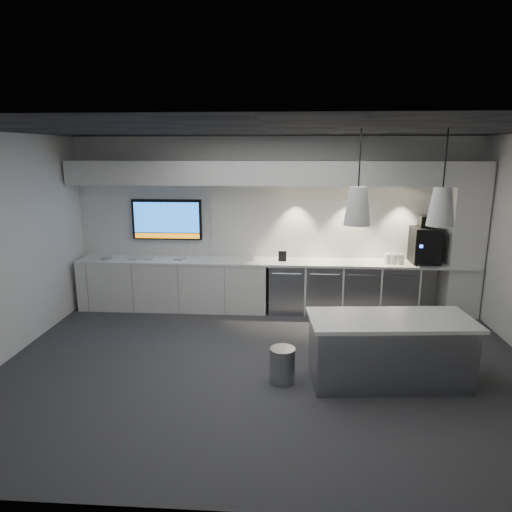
# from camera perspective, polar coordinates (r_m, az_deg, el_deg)

# --- Properties ---
(floor) EXTENTS (7.00, 7.00, 0.00)m
(floor) POSITION_cam_1_polar(r_m,az_deg,el_deg) (6.16, 1.38, -13.57)
(floor) COLOR #323235
(floor) RESTS_ON ground
(ceiling) EXTENTS (7.00, 7.00, 0.00)m
(ceiling) POSITION_cam_1_polar(r_m,az_deg,el_deg) (5.52, 1.55, 15.53)
(ceiling) COLOR black
(ceiling) RESTS_ON wall_back
(wall_back) EXTENTS (7.00, 0.00, 7.00)m
(wall_back) POSITION_cam_1_polar(r_m,az_deg,el_deg) (8.11, 2.17, 4.09)
(wall_back) COLOR silver
(wall_back) RESTS_ON floor
(wall_front) EXTENTS (7.00, 0.00, 7.00)m
(wall_front) POSITION_cam_1_polar(r_m,az_deg,el_deg) (3.27, -0.34, -9.66)
(wall_front) COLOR silver
(wall_front) RESTS_ON floor
(back_counter) EXTENTS (6.80, 0.65, 0.04)m
(back_counter) POSITION_cam_1_polar(r_m,az_deg,el_deg) (7.91, 2.07, -0.72)
(back_counter) COLOR white
(back_counter) RESTS_ON left_base_cabinets
(left_base_cabinets) EXTENTS (3.30, 0.63, 0.86)m
(left_base_cabinets) POSITION_cam_1_polar(r_m,az_deg,el_deg) (8.26, -10.20, -3.55)
(left_base_cabinets) COLOR white
(left_base_cabinets) RESTS_ON floor
(fridge_unit_a) EXTENTS (0.60, 0.61, 0.85)m
(fridge_unit_a) POSITION_cam_1_polar(r_m,az_deg,el_deg) (8.03, 3.83, -3.90)
(fridge_unit_a) COLOR gray
(fridge_unit_a) RESTS_ON floor
(fridge_unit_b) EXTENTS (0.60, 0.61, 0.85)m
(fridge_unit_b) POSITION_cam_1_polar(r_m,az_deg,el_deg) (8.06, 8.33, -3.95)
(fridge_unit_b) COLOR gray
(fridge_unit_b) RESTS_ON floor
(fridge_unit_c) EXTENTS (0.60, 0.61, 0.85)m
(fridge_unit_c) POSITION_cam_1_polar(r_m,az_deg,el_deg) (8.13, 12.77, -3.98)
(fridge_unit_c) COLOR gray
(fridge_unit_c) RESTS_ON floor
(fridge_unit_d) EXTENTS (0.60, 0.61, 0.85)m
(fridge_unit_d) POSITION_cam_1_polar(r_m,az_deg,el_deg) (8.26, 17.10, -3.99)
(fridge_unit_d) COLOR gray
(fridge_unit_d) RESTS_ON floor
(backsplash) EXTENTS (4.60, 0.03, 1.30)m
(backsplash) POSITION_cam_1_polar(r_m,az_deg,el_deg) (8.14, 10.67, 4.26)
(backsplash) COLOR white
(backsplash) RESTS_ON wall_back
(soffit) EXTENTS (6.90, 0.60, 0.40)m
(soffit) POSITION_cam_1_polar(r_m,az_deg,el_deg) (7.72, 2.17, 10.36)
(soffit) COLOR white
(soffit) RESTS_ON wall_back
(column) EXTENTS (0.55, 0.55, 2.60)m
(column) POSITION_cam_1_polar(r_m,az_deg,el_deg) (8.39, 24.52, 1.83)
(column) COLOR white
(column) RESTS_ON floor
(wall_tv) EXTENTS (1.25, 0.07, 0.72)m
(wall_tv) POSITION_cam_1_polar(r_m,az_deg,el_deg) (8.32, -11.07, 4.50)
(wall_tv) COLOR black
(wall_tv) RESTS_ON wall_back
(island) EXTENTS (2.00, 0.99, 0.82)m
(island) POSITION_cam_1_polar(r_m,az_deg,el_deg) (5.84, 16.29, -11.19)
(island) COLOR gray
(island) RESTS_ON floor
(bin) EXTENTS (0.40, 0.40, 0.43)m
(bin) POSITION_cam_1_polar(r_m,az_deg,el_deg) (5.71, 3.32, -13.45)
(bin) COLOR gray
(bin) RESTS_ON floor
(coffee_machine) EXTENTS (0.44, 0.62, 0.80)m
(coffee_machine) POSITION_cam_1_polar(r_m,az_deg,el_deg) (8.20, 20.37, 1.47)
(coffee_machine) COLOR black
(coffee_machine) RESTS_ON back_counter
(sign_black) EXTENTS (0.14, 0.02, 0.18)m
(sign_black) POSITION_cam_1_polar(r_m,az_deg,el_deg) (7.84, 3.32, -0.02)
(sign_black) COLOR black
(sign_black) RESTS_ON back_counter
(sign_white) EXTENTS (0.18, 0.04, 0.14)m
(sign_white) POSITION_cam_1_polar(r_m,az_deg,el_deg) (7.83, -1.02, -0.18)
(sign_white) COLOR white
(sign_white) RESTS_ON back_counter
(cup_cluster) EXTENTS (0.30, 0.19, 0.16)m
(cup_cluster) POSITION_cam_1_polar(r_m,az_deg,el_deg) (8.05, 16.89, -0.30)
(cup_cluster) COLOR white
(cup_cluster) RESTS_ON back_counter
(tray_a) EXTENTS (0.17, 0.17, 0.02)m
(tray_a) POSITION_cam_1_polar(r_m,az_deg,el_deg) (8.43, -18.26, -0.29)
(tray_a) COLOR #A8A8A8
(tray_a) RESTS_ON back_counter
(tray_b) EXTENTS (0.20, 0.20, 0.02)m
(tray_b) POSITION_cam_1_polar(r_m,az_deg,el_deg) (8.26, -14.83, -0.32)
(tray_b) COLOR #A8A8A8
(tray_b) RESTS_ON back_counter
(tray_c) EXTENTS (0.18, 0.18, 0.02)m
(tray_c) POSITION_cam_1_polar(r_m,az_deg,el_deg) (8.23, -13.38, -0.29)
(tray_c) COLOR #A8A8A8
(tray_c) RESTS_ON back_counter
(tray_d) EXTENTS (0.18, 0.18, 0.02)m
(tray_d) POSITION_cam_1_polar(r_m,az_deg,el_deg) (8.10, -9.56, -0.34)
(tray_d) COLOR #A8A8A8
(tray_d) RESTS_ON back_counter
(pendant_left) EXTENTS (0.30, 0.30, 1.13)m
(pendant_left) POSITION_cam_1_polar(r_m,az_deg,el_deg) (5.29, 12.58, 6.14)
(pendant_left) COLOR white
(pendant_left) RESTS_ON ceiling
(pendant_right) EXTENTS (0.30, 0.30, 1.13)m
(pendant_right) POSITION_cam_1_polar(r_m,az_deg,el_deg) (5.51, 22.16, 5.75)
(pendant_right) COLOR white
(pendant_right) RESTS_ON ceiling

